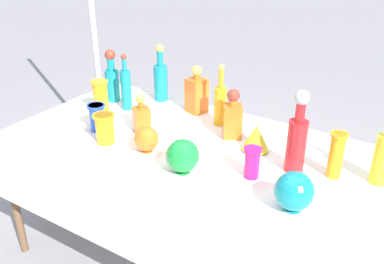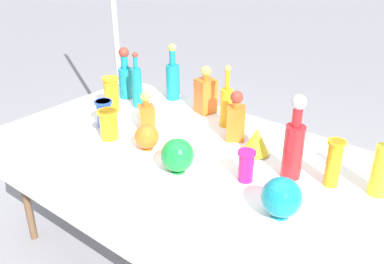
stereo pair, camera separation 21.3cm
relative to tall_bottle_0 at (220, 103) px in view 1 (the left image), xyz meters
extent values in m
plane|color=gray|center=(0.03, -0.34, -0.89)|extent=(40.00, 40.00, 0.00)
cube|color=white|center=(0.03, -0.34, -0.14)|extent=(2.04, 1.11, 0.03)
cube|color=white|center=(0.03, -0.90, -0.27)|extent=(2.04, 0.01, 0.28)
cylinder|color=brown|center=(-0.89, -0.80, -0.52)|extent=(0.04, 0.04, 0.73)
cylinder|color=brown|center=(-0.89, 0.11, -0.52)|extent=(0.04, 0.04, 0.73)
cylinder|color=orange|center=(0.00, 0.00, -0.02)|extent=(0.07, 0.07, 0.22)
cylinder|color=orange|center=(0.00, 0.00, 0.14)|extent=(0.03, 0.03, 0.11)
sphere|color=gold|center=(0.00, 0.00, 0.21)|extent=(0.04, 0.04, 0.04)
cylinder|color=teal|center=(-0.76, -0.05, -0.03)|extent=(0.09, 0.09, 0.20)
cylinder|color=teal|center=(-0.76, -0.05, 0.11)|extent=(0.05, 0.05, 0.08)
sphere|color=maroon|center=(-0.76, -0.05, 0.17)|extent=(0.07, 0.07, 0.07)
cylinder|color=red|center=(0.54, -0.26, 0.00)|extent=(0.09, 0.09, 0.25)
cylinder|color=red|center=(0.54, -0.26, 0.17)|extent=(0.04, 0.04, 0.09)
sphere|color=#B2B2B7|center=(0.54, -0.26, 0.24)|extent=(0.07, 0.07, 0.07)
cylinder|color=teal|center=(-0.59, -0.11, -0.01)|extent=(0.06, 0.06, 0.25)
cylinder|color=teal|center=(-0.59, -0.11, 0.15)|extent=(0.03, 0.03, 0.07)
sphere|color=maroon|center=(-0.59, -0.11, 0.20)|extent=(0.03, 0.03, 0.03)
cylinder|color=yellow|center=(0.89, -0.15, -0.02)|extent=(0.08, 0.08, 0.23)
cylinder|color=teal|center=(-0.50, 0.12, -0.02)|extent=(0.09, 0.09, 0.23)
cylinder|color=teal|center=(-0.50, 0.12, 0.15)|extent=(0.04, 0.04, 0.10)
sphere|color=gold|center=(-0.50, 0.12, 0.21)|extent=(0.05, 0.05, 0.05)
cube|color=orange|center=(-0.31, -0.32, -0.06)|extent=(0.11, 0.11, 0.15)
cylinder|color=orange|center=(-0.31, -0.32, 0.04)|extent=(0.03, 0.03, 0.04)
sphere|color=gold|center=(-0.31, -0.32, 0.07)|extent=(0.06, 0.06, 0.06)
cube|color=orange|center=(-0.21, 0.08, -0.02)|extent=(0.13, 0.13, 0.21)
cylinder|color=orange|center=(-0.21, 0.08, 0.10)|extent=(0.04, 0.04, 0.03)
sphere|color=gold|center=(-0.21, 0.08, 0.13)|extent=(0.06, 0.06, 0.06)
cube|color=orange|center=(0.13, -0.11, -0.04)|extent=(0.13, 0.13, 0.18)
cylinder|color=orange|center=(0.13, -0.11, 0.07)|extent=(0.05, 0.05, 0.04)
sphere|color=maroon|center=(0.13, -0.11, 0.11)|extent=(0.07, 0.07, 0.07)
cylinder|color=blue|center=(-0.53, -0.43, -0.05)|extent=(0.08, 0.08, 0.15)
cylinder|color=blue|center=(-0.53, -0.43, 0.02)|extent=(0.10, 0.10, 0.01)
cylinder|color=orange|center=(0.71, -0.21, -0.02)|extent=(0.07, 0.07, 0.22)
cylinder|color=orange|center=(0.71, -0.21, 0.08)|extent=(0.08, 0.08, 0.01)
cylinder|color=orange|center=(-0.67, -0.25, -0.02)|extent=(0.09, 0.09, 0.21)
cylinder|color=orange|center=(-0.67, -0.25, 0.07)|extent=(0.10, 0.10, 0.01)
cylinder|color=#C61972|center=(0.39, -0.42, -0.06)|extent=(0.07, 0.07, 0.15)
cylinder|color=#C61972|center=(0.39, -0.42, 0.01)|extent=(0.08, 0.08, 0.01)
cylinder|color=orange|center=(-0.39, -0.52, -0.05)|extent=(0.09, 0.09, 0.16)
cylinder|color=orange|center=(-0.39, -0.52, 0.02)|extent=(0.11, 0.11, 0.01)
cylinder|color=yellow|center=(0.31, -0.18, -0.12)|extent=(0.07, 0.07, 0.01)
cone|color=yellow|center=(0.31, -0.18, -0.05)|extent=(0.14, 0.14, 0.13)
cylinder|color=orange|center=(-0.15, -0.48, -0.12)|extent=(0.06, 0.06, 0.01)
sphere|color=orange|center=(-0.15, -0.48, -0.06)|extent=(0.13, 0.13, 0.13)
cylinder|color=#198C38|center=(0.11, -0.55, -0.12)|extent=(0.07, 0.07, 0.01)
sphere|color=#198C38|center=(0.11, -0.55, -0.04)|extent=(0.16, 0.16, 0.16)
cylinder|color=teal|center=(0.64, -0.55, -0.12)|extent=(0.07, 0.07, 0.01)
sphere|color=teal|center=(0.64, -0.55, -0.04)|extent=(0.16, 0.16, 0.16)
cube|color=white|center=(-0.09, -0.81, -0.11)|extent=(0.05, 0.02, 0.04)
cube|color=tan|center=(-0.30, 0.80, -0.75)|extent=(0.55, 0.56, 0.28)
cube|color=tan|center=(-0.30, 0.93, -0.57)|extent=(0.38, 0.21, 0.09)
cylinder|color=#333338|center=(-1.30, 0.37, -0.87)|extent=(0.18, 0.18, 0.04)
camera|label=1|loc=(1.05, -1.96, 0.92)|focal=40.00mm
camera|label=2|loc=(1.23, -1.83, 0.92)|focal=40.00mm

